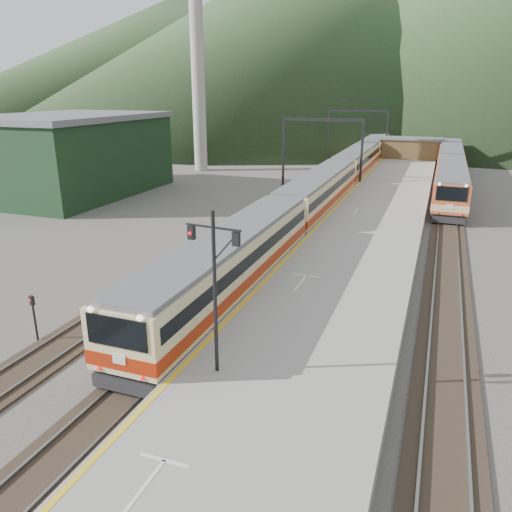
% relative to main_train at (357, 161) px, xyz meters
% --- Properties ---
extents(track_main, '(2.60, 200.00, 0.23)m').
position_rel_main_train_xyz_m(track_main, '(0.00, -23.66, -2.05)').
color(track_main, black).
rests_on(track_main, ground).
extents(track_far, '(2.60, 200.00, 0.23)m').
position_rel_main_train_xyz_m(track_far, '(-5.00, -23.66, -2.05)').
color(track_far, black).
rests_on(track_far, ground).
extents(track_second, '(2.60, 200.00, 0.23)m').
position_rel_main_train_xyz_m(track_second, '(11.50, -23.66, -2.05)').
color(track_second, black).
rests_on(track_second, ground).
extents(platform, '(8.00, 100.00, 1.00)m').
position_rel_main_train_xyz_m(platform, '(5.60, -25.66, -1.62)').
color(platform, gray).
rests_on(platform, ground).
extents(gantry_near, '(9.55, 0.25, 8.00)m').
position_rel_main_train_xyz_m(gantry_near, '(-2.85, -8.66, 3.46)').
color(gantry_near, black).
rests_on(gantry_near, ground).
extents(gantry_far, '(9.55, 0.25, 8.00)m').
position_rel_main_train_xyz_m(gantry_far, '(-2.85, 16.34, 3.46)').
color(gantry_far, black).
rests_on(gantry_far, ground).
extents(warehouse, '(14.50, 20.50, 8.60)m').
position_rel_main_train_xyz_m(warehouse, '(-28.00, -21.66, 2.20)').
color(warehouse, black).
rests_on(warehouse, ground).
extents(smokestack, '(1.80, 1.80, 30.00)m').
position_rel_main_train_xyz_m(smokestack, '(-22.00, -1.66, 12.88)').
color(smokestack, '#9E998E').
rests_on(smokestack, ground).
extents(station_shed, '(9.40, 4.40, 3.10)m').
position_rel_main_train_xyz_m(station_shed, '(5.60, 14.34, 0.45)').
color(station_shed, brown).
rests_on(station_shed, platform).
extents(hill_a, '(180.00, 180.00, 60.00)m').
position_rel_main_train_xyz_m(hill_a, '(-40.00, 126.34, 27.88)').
color(hill_a, '#25411E').
rests_on(hill_a, ground).
extents(hill_b, '(220.00, 220.00, 75.00)m').
position_rel_main_train_xyz_m(hill_b, '(30.00, 166.34, 35.38)').
color(hill_b, '#25411E').
rests_on(hill_b, ground).
extents(hill_d, '(200.00, 200.00, 55.00)m').
position_rel_main_train_xyz_m(hill_d, '(-120.00, 176.34, 25.38)').
color(hill_d, '#25411E').
rests_on(hill_d, ground).
extents(main_train, '(3.10, 106.21, 3.78)m').
position_rel_main_train_xyz_m(main_train, '(0.00, 0.00, 0.00)').
color(main_train, '#D8BF81').
rests_on(main_train, track_main).
extents(second_train, '(3.05, 41.46, 3.72)m').
position_rel_main_train_xyz_m(second_train, '(11.50, -1.49, -0.03)').
color(second_train, '#C9542D').
rests_on(second_train, track_second).
extents(signal_mast, '(2.20, 0.38, 6.26)m').
position_rel_main_train_xyz_m(signal_mast, '(3.21, -51.50, 2.72)').
color(signal_mast, black).
rests_on(signal_mast, platform).
extents(short_signal_b, '(0.24, 0.19, 2.27)m').
position_rel_main_train_xyz_m(short_signal_b, '(-3.23, -29.69, -0.66)').
color(short_signal_b, black).
rests_on(short_signal_b, ground).
extents(short_signal_c, '(0.26, 0.22, 2.27)m').
position_rel_main_train_xyz_m(short_signal_c, '(-6.45, -50.56, -0.66)').
color(short_signal_c, black).
rests_on(short_signal_c, ground).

